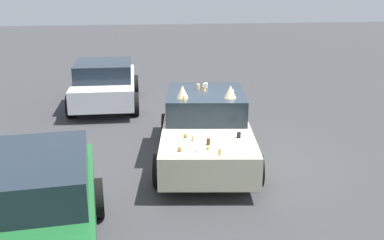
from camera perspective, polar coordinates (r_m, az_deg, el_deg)
ground_plane at (r=9.92m, az=1.73°, el=-4.90°), size 60.00×60.00×0.00m
art_car_decorated at (r=9.76m, az=1.75°, el=-0.88°), size 4.49×2.44×1.68m
parked_sedan_far_left at (r=14.07m, az=-10.98°, el=4.62°), size 3.90×2.03×1.40m
parked_sedan_row_back_far at (r=6.45m, az=-20.19°, el=-11.74°), size 4.49×2.36×1.50m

